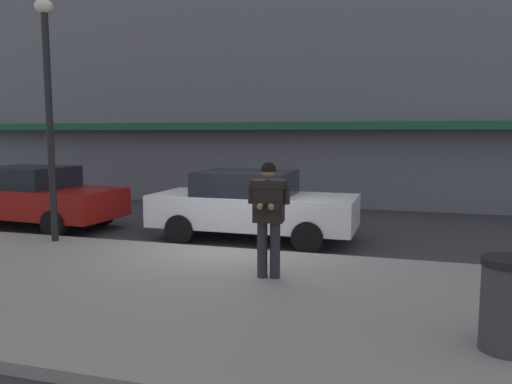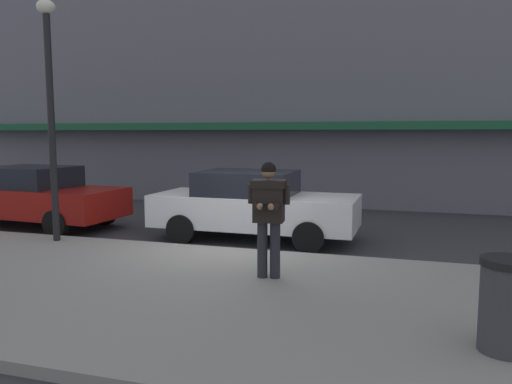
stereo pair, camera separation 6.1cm
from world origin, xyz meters
The scene contains 9 objects.
ground_plane centered at (0.00, 0.00, 0.00)m, with size 80.00×80.00×0.00m, color #333338.
sidewalk centered at (1.00, -2.85, 0.07)m, with size 32.00×5.30×0.14m, color gray.
curb_paint_line centered at (1.00, 0.05, 0.00)m, with size 28.00×0.12×0.01m, color silver.
storefront_facade centered at (1.00, 8.49, 5.83)m, with size 28.00×4.70×11.68m.
parked_sedan_near centered at (-5.72, 1.09, 0.79)m, with size 4.62×2.18×1.54m.
parked_sedan_mid centered at (0.02, 1.23, 0.79)m, with size 4.52×1.98×1.54m.
man_texting_on_phone centered at (1.26, -1.98, 1.25)m, with size 0.65×0.61×1.81m.
street_lamp_post centered at (-3.72, -0.65, 3.14)m, with size 0.36×0.36×4.88m.
trash_bin centered at (4.28, -3.82, 0.63)m, with size 0.55×0.55×0.98m.
Camera 1 is at (3.20, -9.29, 2.38)m, focal length 35.00 mm.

